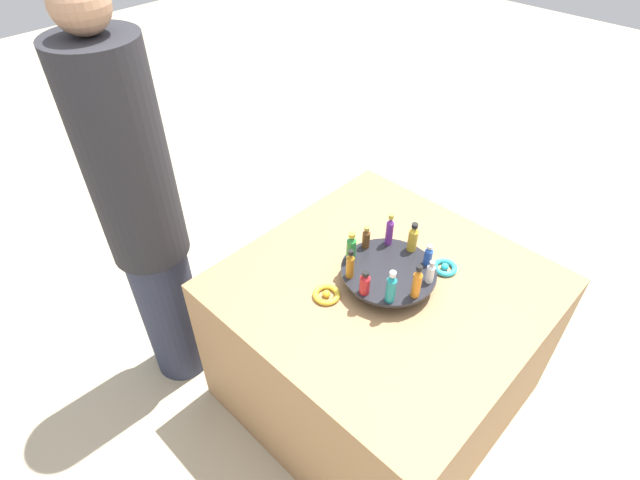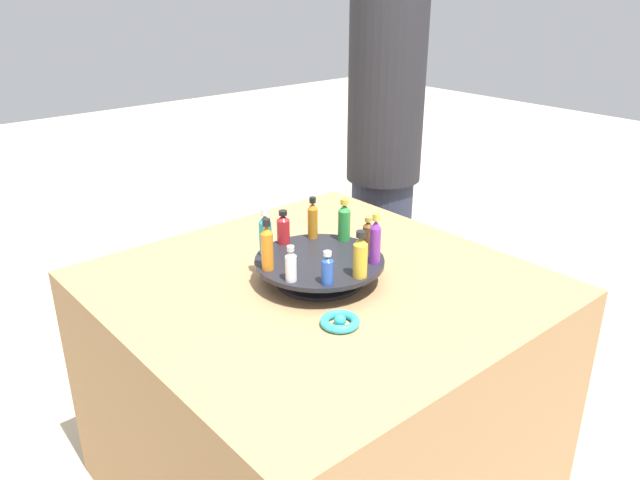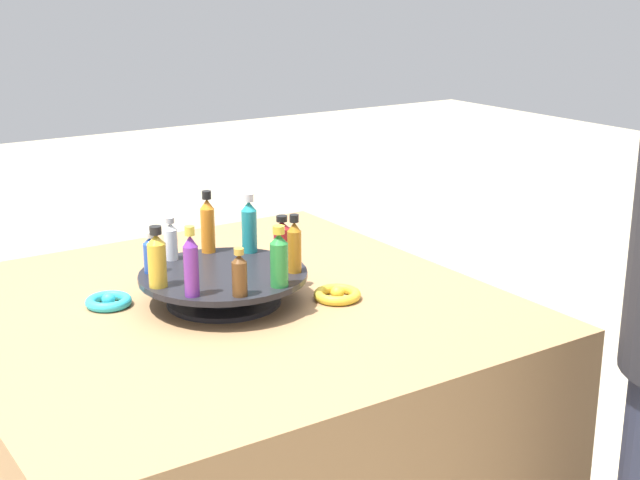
{
  "view_description": "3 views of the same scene",
  "coord_description": "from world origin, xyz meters",
  "px_view_note": "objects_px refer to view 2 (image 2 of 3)",
  "views": [
    {
      "loc": [
        0.71,
        -1.09,
        2.01
      ],
      "look_at": [
        -0.21,
        -0.14,
        0.87
      ],
      "focal_mm": 28.0,
      "sensor_mm": 36.0,
      "label": 1
    },
    {
      "loc": [
        0.97,
        1.13,
        1.46
      ],
      "look_at": [
        -0.0,
        -0.0,
        0.82
      ],
      "focal_mm": 35.0,
      "sensor_mm": 36.0,
      "label": 2
    },
    {
      "loc": [
        -1.53,
        0.78,
        1.35
      ],
      "look_at": [
        -0.18,
        -0.12,
        0.86
      ],
      "focal_mm": 50.0,
      "sensor_mm": 36.0,
      "label": 3
    }
  ],
  "objects_px": {
    "bottle_orange": "(267,246)",
    "ribbon_bow_gold": "(304,243)",
    "bottle_red": "(283,228)",
    "bottle_brown": "(368,234)",
    "bottle_amber": "(313,219)",
    "person_figure": "(384,142)",
    "bottle_gold": "(360,256)",
    "bottle_teal": "(265,234)",
    "bottle_green": "(344,221)",
    "display_stand": "(319,267)",
    "bottle_blue": "(327,269)",
    "bottle_clear": "(291,265)",
    "ribbon_bow_teal": "(340,321)",
    "bottle_purple": "(375,241)"
  },
  "relations": [
    {
      "from": "bottle_orange",
      "to": "bottle_teal",
      "type": "bearing_deg",
      "value": -123.11
    },
    {
      "from": "bottle_orange",
      "to": "ribbon_bow_teal",
      "type": "relative_size",
      "value": 1.46
    },
    {
      "from": "bottle_blue",
      "to": "ribbon_bow_gold",
      "type": "xyz_separation_m",
      "value": [
        -0.19,
        -0.33,
        -0.09
      ]
    },
    {
      "from": "bottle_brown",
      "to": "bottle_teal",
      "type": "bearing_deg",
      "value": -33.11
    },
    {
      "from": "bottle_teal",
      "to": "bottle_blue",
      "type": "relative_size",
      "value": 1.53
    },
    {
      "from": "bottle_gold",
      "to": "bottle_red",
      "type": "bearing_deg",
      "value": -87.11
    },
    {
      "from": "bottle_gold",
      "to": "person_figure",
      "type": "distance_m",
      "value": 1.0
    },
    {
      "from": "bottle_blue",
      "to": "person_figure",
      "type": "height_order",
      "value": "person_figure"
    },
    {
      "from": "bottle_orange",
      "to": "bottle_green",
      "type": "bearing_deg",
      "value": -177.11
    },
    {
      "from": "bottle_teal",
      "to": "bottle_amber",
      "type": "relative_size",
      "value": 1.08
    },
    {
      "from": "display_stand",
      "to": "bottle_brown",
      "type": "relative_size",
      "value": 3.69
    },
    {
      "from": "bottle_red",
      "to": "ribbon_bow_teal",
      "type": "distance_m",
      "value": 0.38
    },
    {
      "from": "display_stand",
      "to": "bottle_orange",
      "type": "height_order",
      "value": "bottle_orange"
    },
    {
      "from": "bottle_blue",
      "to": "ribbon_bow_teal",
      "type": "distance_m",
      "value": 0.13
    },
    {
      "from": "bottle_green",
      "to": "ribbon_bow_teal",
      "type": "height_order",
      "value": "bottle_green"
    },
    {
      "from": "bottle_red",
      "to": "bottle_purple",
      "type": "distance_m",
      "value": 0.28
    },
    {
      "from": "bottle_green",
      "to": "ribbon_bow_teal",
      "type": "xyz_separation_m",
      "value": [
        0.25,
        0.26,
        -0.11
      ]
    },
    {
      "from": "ribbon_bow_gold",
      "to": "display_stand",
      "type": "bearing_deg",
      "value": 61.19
    },
    {
      "from": "bottle_orange",
      "to": "bottle_amber",
      "type": "height_order",
      "value": "bottle_orange"
    },
    {
      "from": "bottle_gold",
      "to": "bottle_green",
      "type": "height_order",
      "value": "same"
    },
    {
      "from": "bottle_gold",
      "to": "bottle_amber",
      "type": "distance_m",
      "value": 0.28
    },
    {
      "from": "bottle_brown",
      "to": "person_figure",
      "type": "distance_m",
      "value": 0.83
    },
    {
      "from": "bottle_clear",
      "to": "bottle_blue",
      "type": "relative_size",
      "value": 1.08
    },
    {
      "from": "bottle_green",
      "to": "bottle_red",
      "type": "bearing_deg",
      "value": -33.11
    },
    {
      "from": "bottle_blue",
      "to": "bottle_gold",
      "type": "distance_m",
      "value": 0.09
    },
    {
      "from": "bottle_amber",
      "to": "person_figure",
      "type": "bearing_deg",
      "value": -150.88
    },
    {
      "from": "bottle_teal",
      "to": "bottle_gold",
      "type": "xyz_separation_m",
      "value": [
        -0.1,
        0.26,
        -0.0
      ]
    },
    {
      "from": "display_stand",
      "to": "person_figure",
      "type": "relative_size",
      "value": 0.2
    },
    {
      "from": "bottle_orange",
      "to": "bottle_gold",
      "type": "xyz_separation_m",
      "value": [
        -0.15,
        0.18,
        -0.01
      ]
    },
    {
      "from": "display_stand",
      "to": "bottle_orange",
      "type": "relative_size",
      "value": 2.52
    },
    {
      "from": "display_stand",
      "to": "bottle_gold",
      "type": "distance_m",
      "value": 0.17
    },
    {
      "from": "display_stand",
      "to": "ribbon_bow_teal",
      "type": "distance_m",
      "value": 0.24
    },
    {
      "from": "bottle_red",
      "to": "bottle_brown",
      "type": "height_order",
      "value": "bottle_red"
    },
    {
      "from": "bottle_clear",
      "to": "bottle_purple",
      "type": "height_order",
      "value": "bottle_purple"
    },
    {
      "from": "ribbon_bow_teal",
      "to": "bottle_brown",
      "type": "bearing_deg",
      "value": -146.58
    },
    {
      "from": "display_stand",
      "to": "bottle_gold",
      "type": "height_order",
      "value": "bottle_gold"
    },
    {
      "from": "bottle_orange",
      "to": "ribbon_bow_gold",
      "type": "distance_m",
      "value": 0.32
    },
    {
      "from": "bottle_orange",
      "to": "bottle_amber",
      "type": "relative_size",
      "value": 1.13
    },
    {
      "from": "bottle_teal",
      "to": "bottle_gold",
      "type": "relative_size",
      "value": 1.07
    },
    {
      "from": "bottle_orange",
      "to": "bottle_green",
      "type": "distance_m",
      "value": 0.28
    },
    {
      "from": "bottle_brown",
      "to": "bottle_amber",
      "type": "bearing_deg",
      "value": -69.11
    },
    {
      "from": "bottle_brown",
      "to": "bottle_clear",
      "type": "bearing_deg",
      "value": 2.89
    },
    {
      "from": "bottle_red",
      "to": "ribbon_bow_gold",
      "type": "bearing_deg",
      "value": -153.57
    },
    {
      "from": "bottle_clear",
      "to": "bottle_amber",
      "type": "distance_m",
      "value": 0.28
    },
    {
      "from": "bottle_red",
      "to": "bottle_green",
      "type": "distance_m",
      "value": 0.17
    },
    {
      "from": "display_stand",
      "to": "bottle_gold",
      "type": "bearing_deg",
      "value": 92.89
    },
    {
      "from": "bottle_blue",
      "to": "bottle_purple",
      "type": "relative_size",
      "value": 0.63
    },
    {
      "from": "display_stand",
      "to": "bottle_blue",
      "type": "relative_size",
      "value": 4.02
    },
    {
      "from": "bottle_red",
      "to": "bottle_blue",
      "type": "bearing_deg",
      "value": 74.89
    },
    {
      "from": "bottle_orange",
      "to": "bottle_clear",
      "type": "distance_m",
      "value": 0.09
    }
  ]
}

